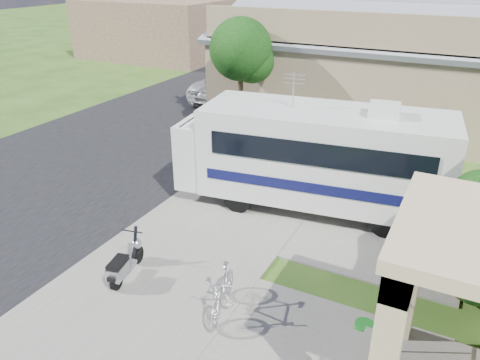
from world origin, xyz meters
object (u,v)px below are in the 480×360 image
at_px(scooter, 125,263).
at_px(pickup_truck, 237,85).
at_px(garden_hose, 364,328).
at_px(shrub, 478,238).
at_px(motorhome, 314,154).
at_px(bicycle, 223,294).
at_px(van, 282,62).

distance_m(scooter, pickup_truck, 15.00).
relative_size(pickup_truck, garden_hose, 15.15).
bearing_deg(shrub, garden_hose, -129.85).
bearing_deg(scooter, garden_hose, -3.34).
height_order(motorhome, bicycle, motorhome).
relative_size(scooter, pickup_truck, 0.25).
bearing_deg(pickup_truck, scooter, 109.62).
bearing_deg(scooter, motorhome, 52.13).
height_order(motorhome, pickup_truck, motorhome).
distance_m(shrub, scooter, 7.29).
bearing_deg(bicycle, shrub, 18.44).
relative_size(shrub, bicycle, 1.82).
bearing_deg(garden_hose, scooter, -171.25).
height_order(bicycle, garden_hose, bicycle).
distance_m(motorhome, garden_hose, 5.29).
bearing_deg(van, pickup_truck, -92.64).
bearing_deg(van, garden_hose, -67.30).
bearing_deg(garden_hose, motorhome, 120.98).
height_order(scooter, van, van).
relative_size(bicycle, van, 0.28).
relative_size(motorhome, scooter, 5.31).
distance_m(scooter, bicycle, 2.43).
relative_size(motorhome, van, 1.32).
bearing_deg(garden_hose, shrub, 50.15).
xyz_separation_m(scooter, bicycle, (2.43, 0.02, 0.05)).
bearing_deg(bicycle, motorhome, 75.77).
relative_size(scooter, bicycle, 0.89).
bearing_deg(pickup_truck, shrub, 136.00).
distance_m(pickup_truck, van, 6.21).
relative_size(motorhome, shrub, 2.59).
bearing_deg(pickup_truck, motorhome, 129.51).
bearing_deg(van, shrub, -61.08).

